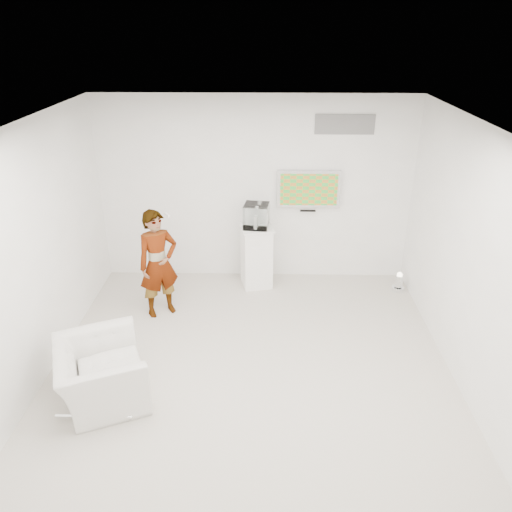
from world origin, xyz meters
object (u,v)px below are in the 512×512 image
Objects in this scene: person at (158,264)px; pedestal at (256,256)px; floor_uplight at (399,282)px; tv at (309,189)px; armchair at (101,373)px.

person is 1.68m from pedestal.
floor_uplight is (2.30, -0.16, -0.36)m from pedestal.
tv is 0.98× the size of pedestal.
floor_uplight is at bearing -21.02° from person.
person is 1.58× the size of pedestal.
person reaches higher than floor_uplight.
floor_uplight is (4.00, 2.61, -0.19)m from armchair.
floor_uplight is at bearing -4.09° from pedestal.
tv is 0.62× the size of person.
armchair is at bearing -131.98° from person.
armchair is at bearing -129.23° from tv.
person is 3.81m from floor_uplight.
pedestal is 3.31× the size of floor_uplight.
tv is 3.24× the size of floor_uplight.
armchair is (-2.53, -3.10, -1.20)m from tv.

